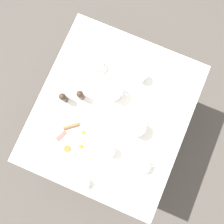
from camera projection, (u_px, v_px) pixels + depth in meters
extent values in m
plane|color=#4C4742|center=(112.00, 122.00, 2.28)|extent=(8.00, 8.00, 0.00)
cube|color=silver|center=(112.00, 113.00, 1.54)|extent=(1.04, 1.17, 0.03)
cylinder|color=brown|center=(184.00, 84.00, 1.96)|extent=(0.04, 0.04, 0.74)
cylinder|color=brown|center=(88.00, 45.00, 2.00)|extent=(0.04, 0.04, 0.74)
cylinder|color=brown|center=(139.00, 198.00, 1.83)|extent=(0.04, 0.04, 0.74)
cylinder|color=brown|center=(37.00, 153.00, 1.88)|extent=(0.04, 0.04, 0.74)
cylinder|color=white|center=(73.00, 138.00, 1.49)|extent=(0.31, 0.31, 0.01)
cylinder|color=white|center=(81.00, 146.00, 1.48)|extent=(0.07, 0.07, 0.00)
sphere|color=yellow|center=(81.00, 146.00, 1.47)|extent=(0.03, 0.03, 0.03)
cylinder|color=white|center=(84.00, 132.00, 1.49)|extent=(0.06, 0.06, 0.00)
sphere|color=yellow|center=(84.00, 132.00, 1.48)|extent=(0.03, 0.03, 0.03)
cylinder|color=brown|center=(71.00, 126.00, 1.48)|extent=(0.10, 0.09, 0.03)
cube|color=#B74C42|center=(61.00, 136.00, 1.49)|extent=(0.06, 0.09, 0.01)
cylinder|color=#D16023|center=(67.00, 149.00, 1.47)|extent=(0.05, 0.05, 0.01)
cylinder|color=white|center=(114.00, 92.00, 1.48)|extent=(0.11, 0.11, 0.11)
cylinder|color=white|center=(114.00, 90.00, 1.43)|extent=(0.08, 0.08, 0.01)
sphere|color=white|center=(114.00, 90.00, 1.41)|extent=(0.02, 0.02, 0.02)
cone|color=white|center=(124.00, 94.00, 1.47)|extent=(0.06, 0.03, 0.05)
torus|color=white|center=(105.00, 90.00, 1.49)|extent=(0.09, 0.02, 0.09)
cylinder|color=white|center=(136.00, 128.00, 1.45)|extent=(0.11, 0.11, 0.11)
cylinder|color=white|center=(137.00, 127.00, 1.40)|extent=(0.08, 0.08, 0.01)
sphere|color=white|center=(138.00, 127.00, 1.38)|extent=(0.02, 0.02, 0.02)
cone|color=white|center=(127.00, 132.00, 1.44)|extent=(0.05, 0.06, 0.05)
torus|color=white|center=(145.00, 124.00, 1.46)|extent=(0.06, 0.07, 0.09)
cylinder|color=white|center=(98.00, 66.00, 1.56)|extent=(0.14, 0.14, 0.01)
cylinder|color=white|center=(97.00, 65.00, 1.53)|extent=(0.09, 0.09, 0.06)
cylinder|color=tan|center=(97.00, 65.00, 1.53)|extent=(0.08, 0.08, 0.05)
torus|color=white|center=(91.00, 63.00, 1.53)|extent=(0.04, 0.01, 0.04)
cylinder|color=white|center=(142.00, 165.00, 1.47)|extent=(0.14, 0.14, 0.01)
cylinder|color=white|center=(143.00, 166.00, 1.44)|extent=(0.09, 0.09, 0.06)
cylinder|color=tan|center=(143.00, 166.00, 1.45)|extent=(0.08, 0.08, 0.05)
torus|color=white|center=(150.00, 166.00, 1.44)|extent=(0.04, 0.02, 0.04)
cylinder|color=white|center=(141.00, 76.00, 1.51)|extent=(0.07, 0.07, 0.08)
cylinder|color=white|center=(109.00, 151.00, 1.45)|extent=(0.07, 0.07, 0.08)
cylinder|color=white|center=(85.00, 183.00, 1.44)|extent=(0.06, 0.06, 0.05)
torus|color=white|center=(81.00, 181.00, 1.44)|extent=(0.04, 0.01, 0.04)
cylinder|color=#38281E|center=(64.00, 98.00, 1.49)|extent=(0.05, 0.05, 0.08)
sphere|color=#38281E|center=(62.00, 97.00, 1.44)|extent=(0.05, 0.05, 0.05)
cylinder|color=#38281E|center=(81.00, 96.00, 1.50)|extent=(0.05, 0.05, 0.08)
sphere|color=#38281E|center=(80.00, 94.00, 1.44)|extent=(0.05, 0.05, 0.05)
cube|color=white|center=(178.00, 91.00, 1.54)|extent=(0.16, 0.19, 0.01)
cube|color=silver|center=(130.00, 195.00, 1.45)|extent=(0.17, 0.02, 0.00)
cube|color=silver|center=(86.00, 40.00, 1.59)|extent=(0.19, 0.15, 0.00)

